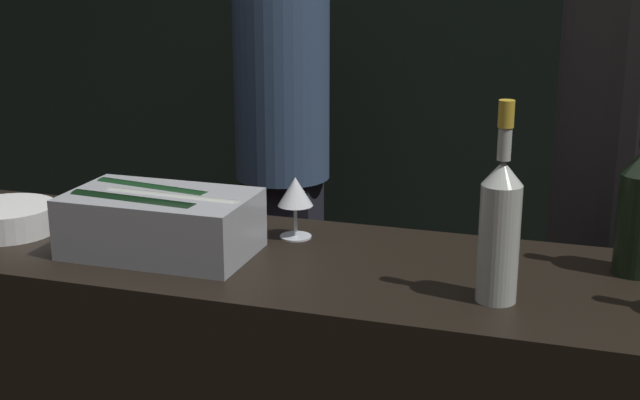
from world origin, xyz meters
name	(u,v)px	position (x,y,z in m)	size (l,w,h in m)	color
ice_bin_with_bottles	(159,219)	(-0.32, 0.21, 1.06)	(0.38, 0.23, 0.13)	#9EA0A5
bowl_white	(7,218)	(-0.71, 0.23, 1.02)	(0.21, 0.21, 0.06)	white
wine_glass	(295,194)	(-0.09, 0.39, 1.09)	(0.08, 0.08, 0.14)	silver
rose_wine_bottle	(500,225)	(0.37, 0.16, 1.13)	(0.07, 0.07, 0.36)	#B2B7AD
person_in_hoodie	(626,211)	(0.61, 0.91, 0.97)	(0.38, 0.38, 1.74)	black
person_blond_tee	(282,132)	(-0.60, 1.71, 0.93)	(0.35, 0.35, 1.67)	black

